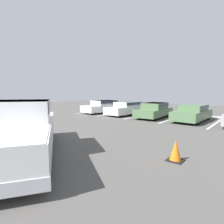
# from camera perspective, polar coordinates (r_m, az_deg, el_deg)

# --- Properties ---
(ground_plane) EXTENTS (60.00, 60.00, 0.00)m
(ground_plane) POSITION_cam_1_polar(r_m,az_deg,el_deg) (7.61, -29.49, -10.25)
(ground_plane) COLOR #4C4947
(stall_stripe_a) EXTENTS (0.12, 5.24, 0.01)m
(stall_stripe_a) POSITION_cam_1_polar(r_m,az_deg,el_deg) (19.62, -5.75, 0.19)
(stall_stripe_a) COLOR white
(stall_stripe_a) RESTS_ON ground_plane
(stall_stripe_b) EXTENTS (0.12, 5.24, 0.01)m
(stall_stripe_b) POSITION_cam_1_polar(r_m,az_deg,el_deg) (17.61, 0.97, -0.46)
(stall_stripe_b) COLOR white
(stall_stripe_b) RESTS_ON ground_plane
(stall_stripe_c) EXTENTS (0.12, 5.24, 0.01)m
(stall_stripe_c) POSITION_cam_1_polar(r_m,az_deg,el_deg) (15.91, 9.27, -1.26)
(stall_stripe_c) COLOR white
(stall_stripe_c) RESTS_ON ground_plane
(stall_stripe_d) EXTENTS (0.12, 5.24, 0.01)m
(stall_stripe_d) POSITION_cam_1_polar(r_m,az_deg,el_deg) (14.63, 19.29, -2.19)
(stall_stripe_d) COLOR white
(stall_stripe_d) RESTS_ON ground_plane
(stall_stripe_e) EXTENTS (0.12, 5.24, 0.01)m
(stall_stripe_e) POSITION_cam_1_polar(r_m,az_deg,el_deg) (13.87, 30.83, -3.17)
(stall_stripe_e) COLOR white
(stall_stripe_e) RESTS_ON ground_plane
(pickup_truck) EXTENTS (5.97, 4.78, 1.80)m
(pickup_truck) POSITION_cam_1_polar(r_m,az_deg,el_deg) (6.39, -28.00, -5.05)
(pickup_truck) COLOR white
(pickup_truck) RESTS_ON ground_plane
(parked_sedan_a) EXTENTS (2.25, 4.78, 1.28)m
(parked_sedan_a) POSITION_cam_1_polar(r_m,az_deg,el_deg) (18.27, -2.69, 1.90)
(parked_sedan_a) COLOR silver
(parked_sedan_a) RESTS_ON ground_plane
(parked_sedan_b) EXTENTS (1.95, 4.82, 1.21)m
(parked_sedan_b) POSITION_cam_1_polar(r_m,az_deg,el_deg) (16.59, 5.12, 1.32)
(parked_sedan_b) COLOR silver
(parked_sedan_b) RESTS_ON ground_plane
(parked_sedan_c) EXTENTS (2.03, 4.52, 1.24)m
(parked_sedan_c) POSITION_cam_1_polar(r_m,az_deg,el_deg) (15.05, 13.70, 0.74)
(parked_sedan_c) COLOR #4C6B47
(parked_sedan_c) RESTS_ON ground_plane
(parked_sedan_d) EXTENTS (1.81, 4.44, 1.19)m
(parked_sedan_d) POSITION_cam_1_polar(r_m,az_deg,el_deg) (14.10, 24.83, -0.12)
(parked_sedan_d) COLOR #4C6B47
(parked_sedan_d) RESTS_ON ground_plane
(traffic_cone) EXTENTS (0.46, 0.46, 0.64)m
(traffic_cone) POSITION_cam_1_polar(r_m,az_deg,el_deg) (5.75, 20.03, -11.92)
(traffic_cone) COLOR black
(traffic_cone) RESTS_ON ground_plane
(wheel_stop_curb) EXTENTS (1.64, 0.20, 0.14)m
(wheel_stop_curb) POSITION_cam_1_polar(r_m,az_deg,el_deg) (16.81, 31.42, -1.47)
(wheel_stop_curb) COLOR #B7B2A8
(wheel_stop_curb) RESTS_ON ground_plane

